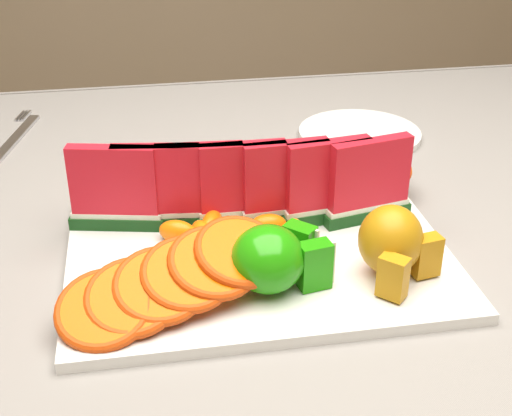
# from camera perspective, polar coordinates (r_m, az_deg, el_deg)

# --- Properties ---
(table) EXTENTS (1.40, 0.90, 0.75)m
(table) POSITION_cam_1_polar(r_m,az_deg,el_deg) (0.88, -3.88, -7.30)
(table) COLOR #4F2D21
(table) RESTS_ON ground
(tablecloth) EXTENTS (1.53, 1.03, 0.20)m
(tablecloth) POSITION_cam_1_polar(r_m,az_deg,el_deg) (0.85, -4.02, -3.88)
(tablecloth) COLOR slate
(tablecloth) RESTS_ON table
(platter) EXTENTS (0.40, 0.30, 0.01)m
(platter) POSITION_cam_1_polar(r_m,az_deg,el_deg) (0.76, 0.18, -3.73)
(platter) COLOR silver
(platter) RESTS_ON tablecloth
(apple_cluster) EXTENTS (0.11, 0.09, 0.07)m
(apple_cluster) POSITION_cam_1_polar(r_m,az_deg,el_deg) (0.68, 1.50, -4.06)
(apple_cluster) COLOR #168815
(apple_cluster) RESTS_ON platter
(pear_cluster) EXTENTS (0.09, 0.10, 0.07)m
(pear_cluster) POSITION_cam_1_polar(r_m,az_deg,el_deg) (0.71, 10.89, -2.76)
(pear_cluster) COLOR #AB6A1B
(pear_cluster) RESTS_ON platter
(side_plate) EXTENTS (0.22, 0.22, 0.01)m
(side_plate) POSITION_cam_1_polar(r_m,az_deg,el_deg) (1.07, 8.28, 5.89)
(side_plate) COLOR silver
(side_plate) RESTS_ON tablecloth
(fork) EXTENTS (0.05, 0.19, 0.00)m
(fork) POSITION_cam_1_polar(r_m,az_deg,el_deg) (1.12, -18.59, 5.54)
(fork) COLOR silver
(fork) RESTS_ON tablecloth
(watermelon_row) EXTENTS (0.39, 0.07, 0.10)m
(watermelon_row) POSITION_cam_1_polar(r_m,az_deg,el_deg) (0.78, -1.04, 1.75)
(watermelon_row) COLOR #0B3C0E
(watermelon_row) RESTS_ON platter
(orange_fan_front) EXTENTS (0.24, 0.15, 0.06)m
(orange_fan_front) POSITION_cam_1_polar(r_m,az_deg,el_deg) (0.67, -6.57, -5.68)
(orange_fan_front) COLOR #EA4200
(orange_fan_front) RESTS_ON platter
(orange_fan_back) EXTENTS (0.39, 0.11, 0.05)m
(orange_fan_back) POSITION_cam_1_polar(r_m,az_deg,el_deg) (0.85, 0.59, 2.26)
(orange_fan_back) COLOR #EA4200
(orange_fan_back) RESTS_ON platter
(tangerine_segments) EXTENTS (0.16, 0.08, 0.03)m
(tangerine_segments) POSITION_cam_1_polar(r_m,az_deg,el_deg) (0.77, -1.92, -1.81)
(tangerine_segments) COLOR #F83E10
(tangerine_segments) RESTS_ON platter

